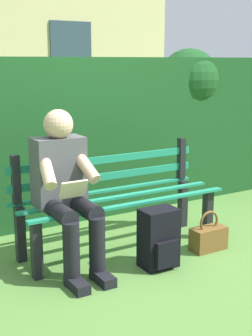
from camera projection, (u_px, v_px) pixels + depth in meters
ground at (120, 248)px, 3.96m from camera, size 60.00×60.00×0.00m
park_bench at (116, 198)px, 3.93m from camera, size 1.74×0.52×0.84m
person_seated at (66, 186)px, 3.48m from camera, size 0.44×0.73×1.19m
hedge_backdrop at (76, 132)px, 4.82m from camera, size 4.60×0.82×1.67m
backpack at (159, 239)px, 3.57m from camera, size 0.27×0.27×0.45m
handbag at (208, 237)px, 3.92m from camera, size 0.30×0.15×0.34m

